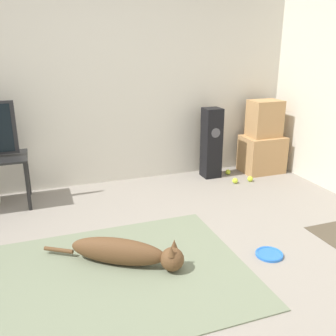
% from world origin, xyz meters
% --- Properties ---
extents(ground_plane, '(12.00, 12.00, 0.00)m').
position_xyz_m(ground_plane, '(0.00, 0.00, 0.00)').
color(ground_plane, gray).
extents(wall_back, '(8.00, 0.06, 2.55)m').
position_xyz_m(wall_back, '(0.00, 2.10, 1.27)').
color(wall_back, beige).
rests_on(wall_back, ground_plane).
extents(area_rug, '(1.94, 1.48, 0.01)m').
position_xyz_m(area_rug, '(-0.10, 0.12, 0.01)').
color(area_rug, slate).
rests_on(area_rug, ground_plane).
extents(dog, '(0.97, 0.66, 0.23)m').
position_xyz_m(dog, '(0.03, 0.23, 0.11)').
color(dog, brown).
rests_on(dog, area_rug).
extents(frisbee, '(0.22, 0.22, 0.03)m').
position_xyz_m(frisbee, '(1.12, -0.02, 0.01)').
color(frisbee, blue).
rests_on(frisbee, ground_plane).
extents(cardboard_box_lower, '(0.52, 0.39, 0.47)m').
position_xyz_m(cardboard_box_lower, '(2.22, 1.78, 0.23)').
color(cardboard_box_lower, tan).
rests_on(cardboard_box_lower, ground_plane).
extents(cardboard_box_upper, '(0.39, 0.29, 0.46)m').
position_xyz_m(cardboard_box_upper, '(2.22, 1.78, 0.70)').
color(cardboard_box_upper, tan).
rests_on(cardboard_box_upper, cardboard_box_lower).
extents(floor_speaker, '(0.21, 0.21, 0.86)m').
position_xyz_m(floor_speaker, '(1.51, 1.83, 0.43)').
color(floor_speaker, black).
rests_on(floor_speaker, ground_plane).
extents(tennis_ball_by_boxes, '(0.07, 0.07, 0.07)m').
position_xyz_m(tennis_ball_by_boxes, '(1.75, 1.81, 0.03)').
color(tennis_ball_by_boxes, '#C6E033').
rests_on(tennis_ball_by_boxes, ground_plane).
extents(tennis_ball_near_speaker, '(0.07, 0.07, 0.07)m').
position_xyz_m(tennis_ball_near_speaker, '(1.88, 1.49, 0.03)').
color(tennis_ball_near_speaker, '#C6E033').
rests_on(tennis_ball_near_speaker, ground_plane).
extents(tennis_ball_loose_on_carpet, '(0.07, 0.07, 0.07)m').
position_xyz_m(tennis_ball_loose_on_carpet, '(1.67, 1.50, 0.03)').
color(tennis_ball_loose_on_carpet, '#C6E033').
rests_on(tennis_ball_loose_on_carpet, ground_plane).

